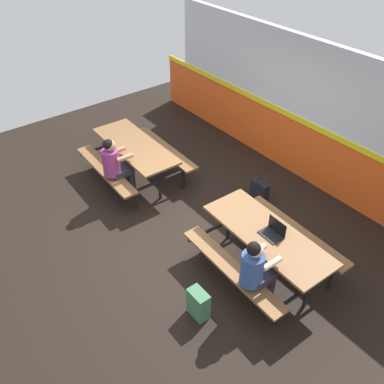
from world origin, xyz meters
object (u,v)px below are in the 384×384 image
Objects in this scene: picnic_table_right at (267,242)px; laptop_dark at (273,232)px; backpack_dark at (199,304)px; tote_bag_bright at (260,190)px; picnic_table_left at (135,152)px; student_nearer at (115,163)px; student_further at (256,268)px.

laptop_dark is (0.06, 0.04, 0.21)m from picnic_table_right.
backpack_dark is 2.75m from tote_bag_bright.
picnic_table_left is 3.25m from laptop_dark.
picnic_table_right is at bearing 15.10° from student_nearer.
picnic_table_right is 4.70× the size of tote_bag_bright.
picnic_table_left is 4.59× the size of backpack_dark.
student_nearer is at bearing -164.90° from picnic_table_right.
backpack_dark is at bearing -91.01° from laptop_dark.
laptop_dark reaches higher than picnic_table_right.
tote_bag_bright is (-1.31, 1.14, -0.59)m from laptop_dark.
picnic_table_right is 0.68m from student_further.
student_further reaches higher than picnic_table_left.
student_further reaches higher than backpack_dark.
picnic_table_left reaches higher than tote_bag_bright.
student_nearer is 2.61m from tote_bag_bright.
student_further is 2.74× the size of backpack_dark.
picnic_table_left is 6.20× the size of laptop_dark.
backpack_dark is (3.21, -1.04, -0.36)m from picnic_table_left.
picnic_table_right is at bearing 3.92° from picnic_table_left.
backpack_dark is at bearing -114.35° from student_further.
student_nearer reaches higher than picnic_table_right.
tote_bag_bright is at bearing 139.02° from laptop_dark.
tote_bag_bright is at bearing 49.96° from student_nearer.
laptop_dark is 0.74× the size of backpack_dark.
picnic_table_right is at bearing 91.62° from backpack_dark.
student_nearer is at bearing -164.54° from laptop_dark.
student_further is 0.90m from backpack_dark.
picnic_table_left is 3.18m from picnic_table_right.
student_nearer is at bearing 170.87° from backpack_dark.
laptop_dark is 1.41m from backpack_dark.
tote_bag_bright is (-1.60, 1.74, -0.51)m from student_further.
student_further is at bearing -58.57° from picnic_table_right.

